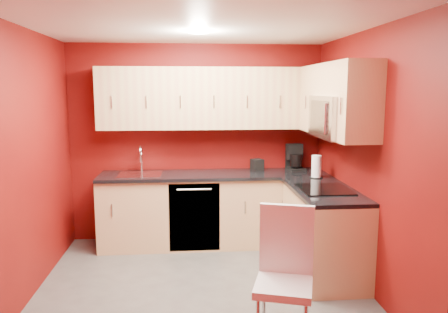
{
  "coord_description": "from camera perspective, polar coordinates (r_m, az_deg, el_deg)",
  "views": [
    {
      "loc": [
        -0.13,
        -4.09,
        1.94
      ],
      "look_at": [
        0.27,
        0.55,
        1.22
      ],
      "focal_mm": 35.0,
      "sensor_mm": 36.0,
      "label": 1
    }
  ],
  "objects": [
    {
      "name": "floor",
      "position": [
        4.53,
        -2.93,
        -16.55
      ],
      "size": [
        3.2,
        3.2,
        0.0
      ],
      "primitive_type": "plane",
      "color": "#55534F",
      "rests_on": "ground"
    },
    {
      "name": "ceiling",
      "position": [
        4.13,
        -3.22,
        16.61
      ],
      "size": [
        3.2,
        3.2,
        0.0
      ],
      "primitive_type": "plane",
      "rotation": [
        3.14,
        0.0,
        0.0
      ],
      "color": "white",
      "rests_on": "wall_back"
    },
    {
      "name": "wall_back",
      "position": [
        5.63,
        -3.56,
        1.78
      ],
      "size": [
        3.2,
        0.0,
        3.2
      ],
      "primitive_type": "plane",
      "rotation": [
        1.57,
        0.0,
        0.0
      ],
      "color": "#610C09",
      "rests_on": "floor"
    },
    {
      "name": "wall_front",
      "position": [
        2.68,
        -2.03,
        -6.07
      ],
      "size": [
        3.2,
        0.0,
        3.2
      ],
      "primitive_type": "plane",
      "rotation": [
        -1.57,
        0.0,
        0.0
      ],
      "color": "#610C09",
      "rests_on": "floor"
    },
    {
      "name": "wall_left",
      "position": [
        4.4,
        -24.38,
        -0.98
      ],
      "size": [
        0.0,
        3.0,
        3.0
      ],
      "primitive_type": "plane",
      "rotation": [
        1.57,
        0.0,
        1.57
      ],
      "color": "#610C09",
      "rests_on": "floor"
    },
    {
      "name": "wall_right",
      "position": [
        4.49,
        17.79,
        -0.43
      ],
      "size": [
        0.0,
        3.0,
        3.0
      ],
      "primitive_type": "plane",
      "rotation": [
        1.57,
        0.0,
        -1.57
      ],
      "color": "#610C09",
      "rests_on": "floor"
    },
    {
      "name": "base_cabinets_back",
      "position": [
        5.51,
        -1.31,
        -7.03
      ],
      "size": [
        2.8,
        0.6,
        0.87
      ],
      "primitive_type": "cube",
      "color": "tan",
      "rests_on": "floor"
    },
    {
      "name": "base_cabinets_right",
      "position": [
        4.81,
        12.82,
        -9.63
      ],
      "size": [
        0.6,
        1.3,
        0.87
      ],
      "primitive_type": "cube",
      "color": "tan",
      "rests_on": "floor"
    },
    {
      "name": "countertop_back",
      "position": [
        5.39,
        -1.32,
        -2.41
      ],
      "size": [
        2.8,
        0.63,
        0.04
      ],
      "primitive_type": "cube",
      "color": "black",
      "rests_on": "base_cabinets_back"
    },
    {
      "name": "countertop_right",
      "position": [
        4.67,
        12.89,
        -4.39
      ],
      "size": [
        0.63,
        1.27,
        0.04
      ],
      "primitive_type": "cube",
      "color": "black",
      "rests_on": "base_cabinets_right"
    },
    {
      "name": "upper_cabinets_back",
      "position": [
        5.43,
        -1.45,
        7.61
      ],
      "size": [
        2.8,
        0.35,
        0.75
      ],
      "primitive_type": "cube",
      "color": "tan",
      "rests_on": "wall_back"
    },
    {
      "name": "upper_cabinets_right",
      "position": [
        4.79,
        14.16,
        7.94
      ],
      "size": [
        0.35,
        1.55,
        0.75
      ],
      "color": "tan",
      "rests_on": "wall_right"
    },
    {
      "name": "microwave",
      "position": [
        4.56,
        14.66,
        5.02
      ],
      "size": [
        0.42,
        0.76,
        0.42
      ],
      "color": "silver",
      "rests_on": "upper_cabinets_right"
    },
    {
      "name": "cooktop",
      "position": [
        4.63,
        12.97,
        -4.19
      ],
      "size": [
        0.5,
        0.55,
        0.01
      ],
      "primitive_type": "cube",
      "color": "black",
      "rests_on": "countertop_right"
    },
    {
      "name": "sink",
      "position": [
        5.42,
        -10.89,
        -1.93
      ],
      "size": [
        0.52,
        0.42,
        0.35
      ],
      "color": "silver",
      "rests_on": "countertop_back"
    },
    {
      "name": "dishwasher_front",
      "position": [
        5.22,
        -3.88,
        -7.94
      ],
      "size": [
        0.6,
        0.02,
        0.82
      ],
      "primitive_type": "cube",
      "color": "black",
      "rests_on": "base_cabinets_back"
    },
    {
      "name": "downlight",
      "position": [
        4.42,
        -3.34,
        15.89
      ],
      "size": [
        0.2,
        0.2,
        0.01
      ],
      "primitive_type": "cylinder",
      "color": "white",
      "rests_on": "ceiling"
    },
    {
      "name": "coffee_maker",
      "position": [
        5.62,
        9.4,
        -0.12
      ],
      "size": [
        0.24,
        0.29,
        0.33
      ],
      "primitive_type": null,
      "rotation": [
        0.0,
        0.0,
        0.15
      ],
      "color": "black",
      "rests_on": "countertop_back"
    },
    {
      "name": "napkin_holder",
      "position": [
        5.57,
        4.35,
        -1.1
      ],
      "size": [
        0.17,
        0.17,
        0.15
      ],
      "primitive_type": null,
      "rotation": [
        0.0,
        0.0,
        0.35
      ],
      "color": "black",
      "rests_on": "countertop_back"
    },
    {
      "name": "paper_towel",
      "position": [
        5.2,
        11.98,
        -1.31
      ],
      "size": [
        0.16,
        0.16,
        0.26
      ],
      "primitive_type": null,
      "rotation": [
        0.0,
        0.0,
        0.09
      ],
      "color": "white",
      "rests_on": "countertop_right"
    },
    {
      "name": "dining_chair",
      "position": [
        3.45,
        7.83,
        -15.5
      ],
      "size": [
        0.54,
        0.55,
        1.05
      ],
      "primitive_type": null,
      "rotation": [
        0.0,
        0.0,
        -0.3
      ],
      "color": "silver",
      "rests_on": "floor"
    }
  ]
}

